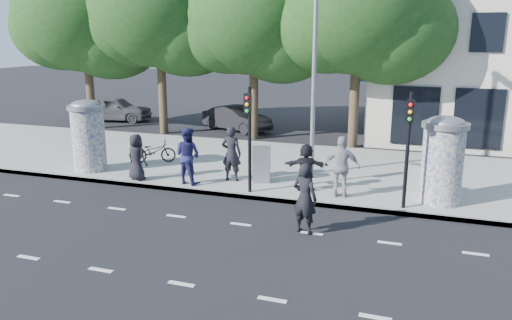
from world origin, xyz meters
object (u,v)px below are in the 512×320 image
(ad_column_left, at_px, (88,134))
(ped_b, at_px, (231,154))
(car_mid, at_px, (237,118))
(street_lamp, at_px, (314,44))
(traffic_pole_near, at_px, (249,129))
(traffic_pole_far, at_px, (408,139))
(cabinet_right, at_px, (416,180))
(ped_f, at_px, (306,167))
(man_road, at_px, (305,198))
(cabinet_left, at_px, (262,164))
(ad_column_right, at_px, (443,158))
(car_left, at_px, (115,109))
(ped_c, at_px, (188,155))
(ped_a, at_px, (137,157))
(ped_e, at_px, (341,167))
(bicycle, at_px, (154,151))

(ad_column_left, relative_size, ped_b, 1.38)
(car_mid, bearing_deg, street_lamp, -120.26)
(traffic_pole_near, distance_m, traffic_pole_far, 4.80)
(street_lamp, bearing_deg, cabinet_right, -21.80)
(traffic_pole_far, bearing_deg, ped_f, 165.50)
(man_road, bearing_deg, ped_b, -27.53)
(cabinet_left, bearing_deg, traffic_pole_near, -104.71)
(ad_column_right, xyz_separation_m, traffic_pole_near, (-5.80, -0.91, 0.69))
(car_left, bearing_deg, ped_c, -146.39)
(cabinet_left, distance_m, cabinet_right, 5.10)
(cabinet_left, bearing_deg, street_lamp, 34.36)
(street_lamp, xyz_separation_m, ped_c, (-3.72, -2.54, -3.67))
(ped_a, bearing_deg, cabinet_left, -150.91)
(ad_column_right, relative_size, ped_b, 1.38)
(ped_a, xyz_separation_m, cabinet_right, (9.31, 1.26, -0.31))
(street_lamp, bearing_deg, cabinet_left, -131.23)
(traffic_pole_far, xyz_separation_m, car_left, (-17.47, 11.31, -1.48))
(ped_c, distance_m, man_road, 5.43)
(traffic_pole_near, relative_size, street_lamp, 0.42)
(ad_column_right, bearing_deg, man_road, -135.98)
(ped_e, bearing_deg, cabinet_left, -22.45)
(street_lamp, bearing_deg, ped_b, -144.34)
(ped_e, xyz_separation_m, bicycle, (-7.79, 2.00, -0.52))
(ad_column_right, height_order, traffic_pole_far, traffic_pole_far)
(ped_a, distance_m, ped_f, 5.92)
(ad_column_left, height_order, ped_c, ad_column_left)
(cabinet_left, bearing_deg, ad_column_left, 170.29)
(ad_column_left, relative_size, street_lamp, 0.33)
(traffic_pole_near, bearing_deg, man_road, -45.04)
(ped_c, bearing_deg, ad_column_right, -163.43)
(traffic_pole_far, bearing_deg, car_left, 147.08)
(ped_c, relative_size, bicycle, 1.13)
(street_lamp, height_order, ped_f, street_lamp)
(traffic_pole_far, bearing_deg, cabinet_right, 77.48)
(ad_column_left, height_order, ped_a, ad_column_left)
(cabinet_left, xyz_separation_m, car_mid, (-4.50, 9.41, -0.10))
(ped_e, distance_m, car_left, 18.96)
(ped_e, bearing_deg, cabinet_right, -165.53)
(ad_column_right, xyz_separation_m, street_lamp, (-4.40, 1.93, 3.26))
(ad_column_left, xyz_separation_m, traffic_pole_near, (6.60, -0.71, 0.69))
(ped_a, relative_size, ped_b, 0.85)
(traffic_pole_near, bearing_deg, cabinet_left, 89.70)
(man_road, bearing_deg, traffic_pole_far, -117.31)
(bicycle, bearing_deg, ped_e, -129.53)
(ped_e, bearing_deg, ad_column_right, -178.80)
(ad_column_right, distance_m, bicycle, 10.87)
(man_road, height_order, car_mid, man_road)
(bicycle, relative_size, cabinet_left, 1.39)
(traffic_pole_near, relative_size, man_road, 1.79)
(ad_column_left, height_order, ped_b, ad_column_left)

